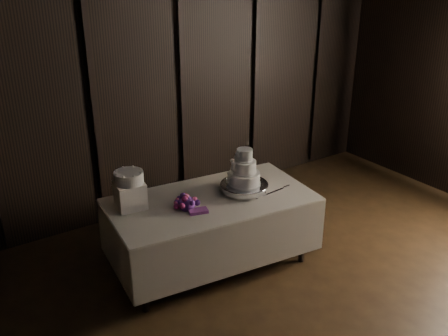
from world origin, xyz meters
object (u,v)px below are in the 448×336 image
bouquet (187,203)px  box_pedestal (130,195)px  cake_stand (244,188)px  small_cake (129,177)px  wedding_cake (243,171)px  display_table (212,229)px

bouquet → box_pedestal: box_pedestal is taller
cake_stand → small_cake: size_ratio=1.78×
cake_stand → small_cake: bearing=162.6°
wedding_cake → bouquet: bearing=-171.8°
wedding_cake → box_pedestal: 1.11m
cake_stand → box_pedestal: bearing=162.6°
box_pedestal → small_cake: small_cake is taller
display_table → box_pedestal: bearing=164.9°
wedding_cake → bouquet: 0.65m
display_table → box_pedestal: size_ratio=8.04×
display_table → small_cake: (-0.72, 0.28, 0.65)m
cake_stand → bouquet: bouquet is taller
wedding_cake → bouquet: (-0.63, 0.02, -0.17)m
bouquet → small_cake: size_ratio=1.41×
cake_stand → wedding_cake: size_ratio=1.30×
display_table → wedding_cake: 0.67m
small_cake → display_table: bearing=-21.2°
display_table → wedding_cake: (0.33, -0.07, 0.58)m
wedding_cake → box_pedestal: wedding_cake is taller
cake_stand → wedding_cake: 0.19m
small_cake → cake_stand: bearing=-17.4°
cake_stand → small_cake: 1.15m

